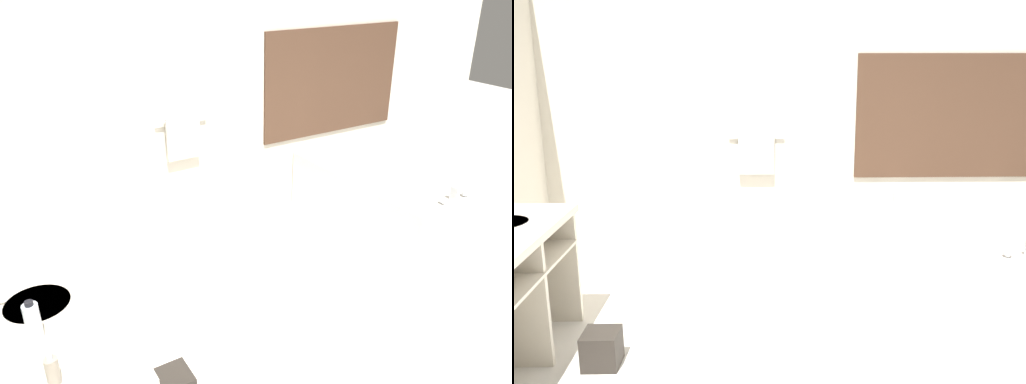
# 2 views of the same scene
# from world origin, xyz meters

# --- Properties ---
(wall_back_with_blinds) EXTENTS (7.40, 0.13, 2.70)m
(wall_back_with_blinds) POSITION_xyz_m (0.05, 2.23, 1.35)
(wall_back_with_blinds) COLOR silver
(wall_back_with_blinds) RESTS_ON ground_plane
(bathtub) EXTENTS (0.96, 1.77, 0.71)m
(bathtub) POSITION_xyz_m (1.44, 1.30, 0.32)
(bathtub) COLOR silver
(bathtub) RESTS_ON ground_plane
(waste_bin) EXTENTS (0.22, 0.22, 0.22)m
(waste_bin) POSITION_xyz_m (-1.24, 0.28, 0.11)
(waste_bin) COLOR #2D2823
(waste_bin) RESTS_ON ground_plane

